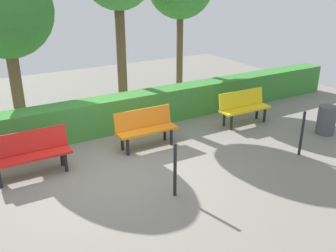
{
  "coord_description": "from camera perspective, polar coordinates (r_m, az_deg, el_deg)",
  "views": [
    {
      "loc": [
        2.44,
        6.28,
        3.59
      ],
      "look_at": [
        -1.46,
        -0.27,
        0.55
      ],
      "focal_mm": 39.82,
      "sensor_mm": 36.0,
      "label": 1
    }
  ],
  "objects": [
    {
      "name": "bench_orange",
      "position": [
        8.37,
        -3.49,
        -0.1
      ],
      "size": [
        1.39,
        0.48,
        0.86
      ],
      "rotation": [
        0.0,
        0.0,
        -0.02
      ],
      "color": "orange",
      "rests_on": "ground_plane"
    },
    {
      "name": "trash_bin",
      "position": [
        9.9,
        23.08,
        0.85
      ],
      "size": [
        0.44,
        0.44,
        0.7
      ],
      "primitive_type": "cylinder",
      "color": "#4C4C51",
      "rests_on": "ground_plane"
    },
    {
      "name": "railing_post_near",
      "position": [
        8.43,
        19.8,
        -1.09
      ],
      "size": [
        0.06,
        0.06,
        1.0
      ],
      "primitive_type": "cylinder",
      "color": "black",
      "rests_on": "ground_plane"
    },
    {
      "name": "tree_far",
      "position": [
        9.84,
        -23.7,
        15.75
      ],
      "size": [
        2.24,
        2.24,
        4.01
      ],
      "color": "brown",
      "rests_on": "ground_plane"
    },
    {
      "name": "ground_plane",
      "position": [
        7.63,
        -8.47,
        -6.56
      ],
      "size": [
        17.93,
        17.93,
        0.0
      ],
      "primitive_type": "plane",
      "color": "gray"
    },
    {
      "name": "bench_red",
      "position": [
        7.63,
        -20.44,
        -3.74
      ],
      "size": [
        1.53,
        0.48,
        0.86
      ],
      "rotation": [
        0.0,
        0.0,
        -0.01
      ],
      "color": "red",
      "rests_on": "ground_plane"
    },
    {
      "name": "railing_post_mid",
      "position": [
        6.47,
        1.08,
        -6.78
      ],
      "size": [
        0.06,
        0.06,
        1.0
      ],
      "primitive_type": "cylinder",
      "color": "black",
      "rests_on": "ground_plane"
    },
    {
      "name": "bench_yellow",
      "position": [
        9.92,
        11.49,
        3.03
      ],
      "size": [
        1.42,
        0.49,
        0.86
      ],
      "rotation": [
        0.0,
        0.0,
        -0.03
      ],
      "color": "yellow",
      "rests_on": "ground_plane"
    },
    {
      "name": "hedge_row",
      "position": [
        9.5,
        -6.47,
        2.2
      ],
      "size": [
        13.93,
        0.61,
        0.86
      ],
      "primitive_type": "cube",
      "color": "#387F33",
      "rests_on": "ground_plane"
    }
  ]
}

